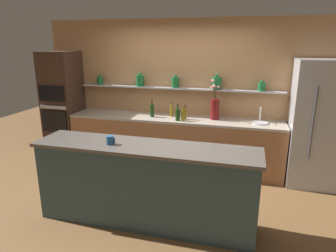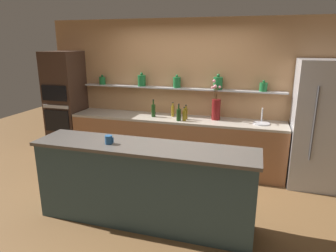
{
  "view_description": "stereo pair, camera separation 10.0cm",
  "coord_description": "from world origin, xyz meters",
  "px_view_note": "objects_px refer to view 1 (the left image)",
  "views": [
    {
      "loc": [
        1.14,
        -3.69,
        2.2
      ],
      "look_at": [
        0.04,
        0.35,
        1.02
      ],
      "focal_mm": 32.0,
      "sensor_mm": 36.0,
      "label": 1
    },
    {
      "loc": [
        1.24,
        -3.67,
        2.2
      ],
      "look_at": [
        0.04,
        0.35,
        1.02
      ],
      "focal_mm": 32.0,
      "sensor_mm": 36.0,
      "label": 2
    }
  ],
  "objects_px": {
    "flower_vase": "(215,107)",
    "bottle_wine_3": "(152,110)",
    "bottle_oil_0": "(183,115)",
    "oven_tower": "(63,106)",
    "bottle_oil_1": "(185,113)",
    "coffee_mug": "(110,140)",
    "bottle_wine_4": "(178,115)",
    "bottle_sauce_2": "(178,114)",
    "refrigerator": "(318,124)",
    "sink_fixture": "(260,122)",
    "bottle_oil_5": "(171,111)"
  },
  "relations": [
    {
      "from": "bottle_oil_5",
      "to": "bottle_sauce_2",
      "type": "bearing_deg",
      "value": -36.15
    },
    {
      "from": "flower_vase",
      "to": "bottle_oil_1",
      "type": "relative_size",
      "value": 2.73
    },
    {
      "from": "flower_vase",
      "to": "bottle_sauce_2",
      "type": "relative_size",
      "value": 3.9
    },
    {
      "from": "bottle_sauce_2",
      "to": "bottle_wine_4",
      "type": "bearing_deg",
      "value": -78.59
    },
    {
      "from": "oven_tower",
      "to": "bottle_sauce_2",
      "type": "xyz_separation_m",
      "value": [
        2.28,
        -0.02,
        -0.02
      ]
    },
    {
      "from": "flower_vase",
      "to": "refrigerator",
      "type": "bearing_deg",
      "value": -4.17
    },
    {
      "from": "bottle_wine_3",
      "to": "bottle_wine_4",
      "type": "height_order",
      "value": "bottle_wine_3"
    },
    {
      "from": "bottle_oil_5",
      "to": "coffee_mug",
      "type": "relative_size",
      "value": 2.35
    },
    {
      "from": "flower_vase",
      "to": "bottle_wine_3",
      "type": "xyz_separation_m",
      "value": [
        -1.08,
        -0.11,
        -0.09
      ]
    },
    {
      "from": "bottle_oil_1",
      "to": "coffee_mug",
      "type": "height_order",
      "value": "bottle_oil_1"
    },
    {
      "from": "oven_tower",
      "to": "coffee_mug",
      "type": "distance_m",
      "value": 2.63
    },
    {
      "from": "refrigerator",
      "to": "bottle_wine_3",
      "type": "relative_size",
      "value": 6.3
    },
    {
      "from": "flower_vase",
      "to": "bottle_wine_3",
      "type": "distance_m",
      "value": 1.09
    },
    {
      "from": "bottle_sauce_2",
      "to": "bottle_wine_4",
      "type": "relative_size",
      "value": 0.61
    },
    {
      "from": "flower_vase",
      "to": "coffee_mug",
      "type": "height_order",
      "value": "flower_vase"
    },
    {
      "from": "bottle_sauce_2",
      "to": "bottle_wine_4",
      "type": "height_order",
      "value": "bottle_wine_4"
    },
    {
      "from": "oven_tower",
      "to": "bottle_oil_1",
      "type": "xyz_separation_m",
      "value": [
        2.41,
        -0.05,
        0.01
      ]
    },
    {
      "from": "sink_fixture",
      "to": "bottle_wine_4",
      "type": "height_order",
      "value": "bottle_wine_4"
    },
    {
      "from": "sink_fixture",
      "to": "coffee_mug",
      "type": "bearing_deg",
      "value": -133.6
    },
    {
      "from": "bottle_oil_0",
      "to": "bottle_wine_3",
      "type": "height_order",
      "value": "bottle_wine_3"
    },
    {
      "from": "bottle_oil_1",
      "to": "coffee_mug",
      "type": "distance_m",
      "value": 1.87
    },
    {
      "from": "bottle_oil_1",
      "to": "coffee_mug",
      "type": "xyz_separation_m",
      "value": [
        -0.53,
        -1.79,
        0.05
      ]
    },
    {
      "from": "sink_fixture",
      "to": "bottle_oil_5",
      "type": "xyz_separation_m",
      "value": [
        -1.51,
        0.08,
        0.08
      ]
    },
    {
      "from": "coffee_mug",
      "to": "refrigerator",
      "type": "bearing_deg",
      "value": 34.65
    },
    {
      "from": "flower_vase",
      "to": "bottle_wine_4",
      "type": "height_order",
      "value": "flower_vase"
    },
    {
      "from": "bottle_wine_4",
      "to": "coffee_mug",
      "type": "xyz_separation_m",
      "value": [
        -0.43,
        -1.67,
        0.05
      ]
    },
    {
      "from": "bottle_oil_0",
      "to": "refrigerator",
      "type": "bearing_deg",
      "value": 3.23
    },
    {
      "from": "bottle_oil_0",
      "to": "bottle_oil_1",
      "type": "xyz_separation_m",
      "value": [
        0.0,
        0.11,
        0.01
      ]
    },
    {
      "from": "flower_vase",
      "to": "bottle_oil_0",
      "type": "relative_size",
      "value": 2.9
    },
    {
      "from": "refrigerator",
      "to": "bottle_oil_0",
      "type": "xyz_separation_m",
      "value": [
        -2.09,
        -0.12,
        0.03
      ]
    },
    {
      "from": "bottle_oil_1",
      "to": "bottle_wine_3",
      "type": "bearing_deg",
      "value": 178.16
    },
    {
      "from": "bottle_sauce_2",
      "to": "bottle_wine_3",
      "type": "xyz_separation_m",
      "value": [
        -0.47,
        -0.01,
        0.04
      ]
    },
    {
      "from": "bottle_wine_3",
      "to": "bottle_wine_4",
      "type": "relative_size",
      "value": 1.07
    },
    {
      "from": "bottle_oil_5",
      "to": "bottle_oil_1",
      "type": "bearing_deg",
      "value": -26.94
    },
    {
      "from": "bottle_wine_4",
      "to": "bottle_sauce_2",
      "type": "bearing_deg",
      "value": 101.41
    },
    {
      "from": "sink_fixture",
      "to": "coffee_mug",
      "type": "height_order",
      "value": "sink_fixture"
    },
    {
      "from": "refrigerator",
      "to": "bottle_oil_0",
      "type": "distance_m",
      "value": 2.1
    },
    {
      "from": "bottle_sauce_2",
      "to": "bottle_oil_0",
      "type": "bearing_deg",
      "value": -48.29
    },
    {
      "from": "bottle_oil_0",
      "to": "bottle_oil_5",
      "type": "height_order",
      "value": "bottle_oil_5"
    },
    {
      "from": "bottle_wine_3",
      "to": "bottle_sauce_2",
      "type": "bearing_deg",
      "value": 1.55
    },
    {
      "from": "flower_vase",
      "to": "coffee_mug",
      "type": "relative_size",
      "value": 6.31
    },
    {
      "from": "bottle_sauce_2",
      "to": "bottle_oil_5",
      "type": "bearing_deg",
      "value": 143.85
    },
    {
      "from": "refrigerator",
      "to": "bottle_wine_3",
      "type": "xyz_separation_m",
      "value": [
        -2.68,
        0.01,
        0.06
      ]
    },
    {
      "from": "bottle_oil_0",
      "to": "coffee_mug",
      "type": "distance_m",
      "value": 1.77
    },
    {
      "from": "bottle_sauce_2",
      "to": "sink_fixture",
      "type": "bearing_deg",
      "value": 1.26
    },
    {
      "from": "sink_fixture",
      "to": "bottle_wine_3",
      "type": "xyz_separation_m",
      "value": [
        -1.84,
        -0.04,
        0.09
      ]
    },
    {
      "from": "coffee_mug",
      "to": "sink_fixture",
      "type": "bearing_deg",
      "value": 46.4
    },
    {
      "from": "sink_fixture",
      "to": "bottle_sauce_2",
      "type": "distance_m",
      "value": 1.37
    },
    {
      "from": "sink_fixture",
      "to": "bottle_oil_0",
      "type": "height_order",
      "value": "sink_fixture"
    },
    {
      "from": "oven_tower",
      "to": "bottle_wine_3",
      "type": "bearing_deg",
      "value": -0.95
    }
  ]
}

